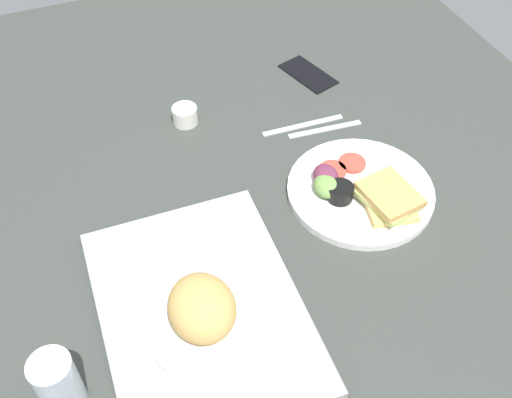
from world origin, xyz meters
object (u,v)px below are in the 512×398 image
serving_tray (201,309)px  bread_plate_near (204,314)px  plate_with_salad (361,191)px  drinking_glass (58,384)px  cell_phone (308,74)px  knife (303,125)px  espresso_cup (185,115)px  fork (325,129)px

serving_tray → bread_plate_near: size_ratio=2.23×
plate_with_salad → drinking_glass: bearing=109.1°
bread_plate_near → cell_phone: bearing=-38.0°
drinking_glass → knife: drinking_glass is taller
espresso_cup → fork: 31.30cm
fork → cell_phone: cell_phone is taller
knife → cell_phone: bearing=-115.9°
espresso_cup → knife: 26.40cm
drinking_glass → cell_phone: drinking_glass is taller
knife → cell_phone: cell_phone is taller
serving_tray → cell_phone: (54.16, -45.17, -0.40)cm
drinking_glass → knife: 75.18cm
serving_tray → fork: serving_tray is taller
bread_plate_near → serving_tray: bearing=-6.1°
drinking_glass → fork: size_ratio=0.69×
fork → drinking_glass: bearing=38.0°
plate_with_salad → serving_tray: bearing=110.0°
bread_plate_near → knife: (41.47, -36.55, -5.34)cm
espresso_cup → knife: size_ratio=0.29×
bread_plate_near → fork: bread_plate_near is taller
plate_with_salad → espresso_cup: size_ratio=5.22×
plate_with_salad → drinking_glass: (-21.28, 61.61, 4.19)cm
drinking_glass → cell_phone: bearing=-48.2°
plate_with_salad → knife: plate_with_salad is taller
fork → plate_with_salad: bearing=88.2°
fork → cell_phone: 20.44cm
bread_plate_near → drinking_glass: 23.73cm
espresso_cup → fork: bearing=-116.4°
knife → cell_phone: (16.81, -9.06, 0.15)cm
plate_with_salad → drinking_glass: size_ratio=2.49×
serving_tray → plate_with_salad: bearing=-70.0°
serving_tray → plate_with_salad: 40.12cm
bread_plate_near → fork: bearing=-46.5°
espresso_cup → serving_tray: bearing=165.9°
serving_tray → knife: (37.35, -36.11, -0.55)cm
plate_with_salad → knife: size_ratio=1.54×
serving_tray → bread_plate_near: 6.34cm
cell_phone → drinking_glass: bearing=114.6°
fork → knife: 5.00cm
serving_tray → espresso_cup: size_ratio=8.04×
knife → serving_tray: bearing=48.4°
serving_tray → cell_phone: serving_tray is taller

